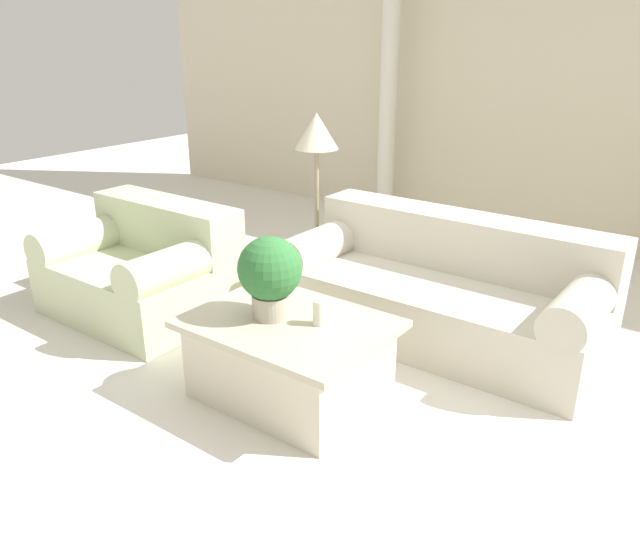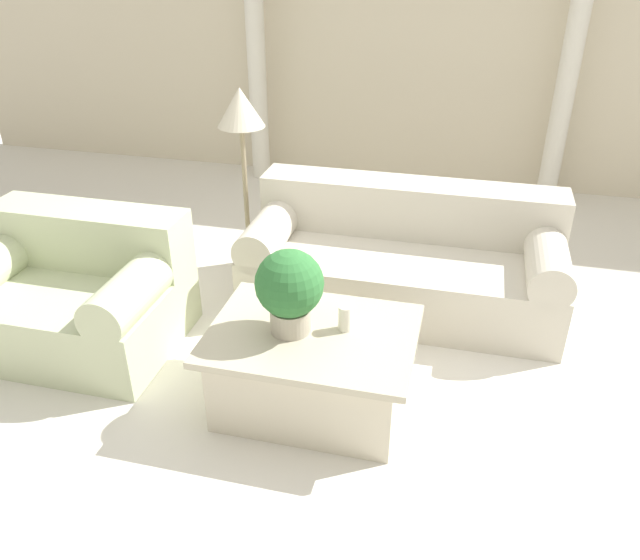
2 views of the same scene
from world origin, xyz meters
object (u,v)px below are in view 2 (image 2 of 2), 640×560
at_px(coffee_table, 313,367).
at_px(floor_lamp, 241,119).
at_px(loveseat, 76,291).
at_px(sofa_long, 403,258).
at_px(potted_plant, 289,288).

bearing_deg(coffee_table, floor_lamp, 121.63).
bearing_deg(loveseat, floor_lamp, 56.95).
relative_size(coffee_table, floor_lamp, 0.78).
distance_m(loveseat, floor_lamp, 1.62).
xyz_separation_m(sofa_long, potted_plant, (-0.45, -1.28, 0.42)).
height_order(loveseat, potted_plant, potted_plant).
bearing_deg(potted_plant, loveseat, 168.75).
xyz_separation_m(coffee_table, floor_lamp, (-0.89, 1.44, 0.95)).
height_order(sofa_long, floor_lamp, floor_lamp).
distance_m(coffee_table, potted_plant, 0.51).
relative_size(coffee_table, potted_plant, 2.36).
bearing_deg(loveseat, coffee_table, -10.04).
relative_size(loveseat, potted_plant, 2.79).
distance_m(loveseat, potted_plant, 1.60).
bearing_deg(floor_lamp, loveseat, -123.05).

